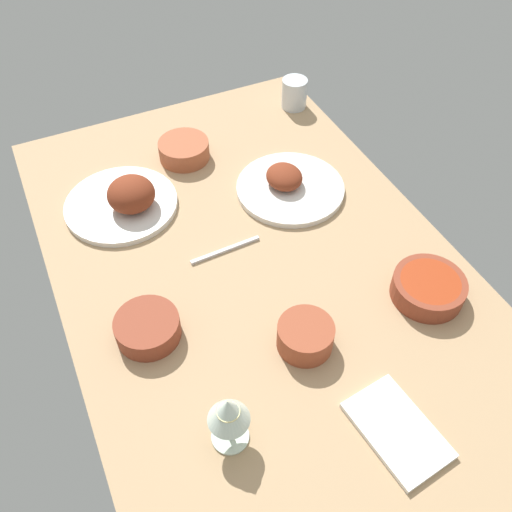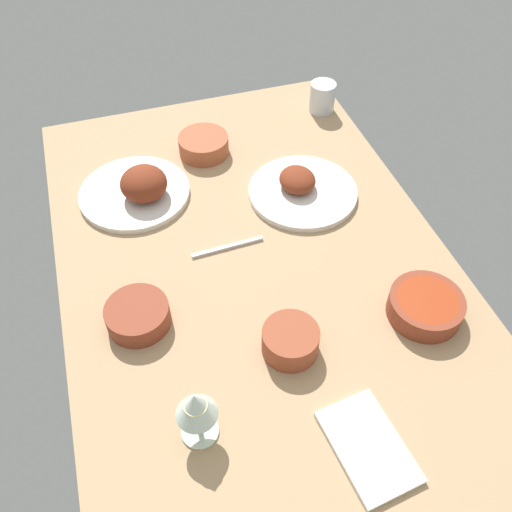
{
  "view_description": "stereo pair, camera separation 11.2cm",
  "coord_description": "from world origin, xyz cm",
  "px_view_note": "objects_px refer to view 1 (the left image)",
  "views": [
    {
      "loc": [
        -76.02,
        35.92,
        101.26
      ],
      "look_at": [
        0.0,
        0.0,
        6.0
      ],
      "focal_mm": 38.42,
      "sensor_mm": 36.0,
      "label": 1
    },
    {
      "loc": [
        -80.11,
        25.52,
        101.26
      ],
      "look_at": [
        0.0,
        0.0,
        6.0
      ],
      "focal_mm": 38.42,
      "sensor_mm": 36.0,
      "label": 2
    }
  ],
  "objects_px": {
    "bowl_potatoes": "(184,149)",
    "wine_glass": "(228,413)",
    "bowl_soup": "(147,327)",
    "spoon_loose": "(225,250)",
    "plate_center_main": "(289,185)",
    "bowl_cream": "(305,335)",
    "water_tumbler": "(294,93)",
    "bowl_sauce": "(428,287)",
    "folded_napkin": "(397,430)",
    "plate_near_viewer": "(126,200)"
  },
  "relations": [
    {
      "from": "bowl_potatoes",
      "to": "water_tumbler",
      "type": "height_order",
      "value": "water_tumbler"
    },
    {
      "from": "bowl_sauce",
      "to": "bowl_soup",
      "type": "xyz_separation_m",
      "value": [
        0.16,
        0.59,
        -0.0
      ]
    },
    {
      "from": "plate_near_viewer",
      "to": "bowl_potatoes",
      "type": "distance_m",
      "value": 0.24
    },
    {
      "from": "bowl_potatoes",
      "to": "plate_center_main",
      "type": "bearing_deg",
      "value": -140.73
    },
    {
      "from": "water_tumbler",
      "to": "bowl_sauce",
      "type": "bearing_deg",
      "value": 174.09
    },
    {
      "from": "bowl_soup",
      "to": "folded_napkin",
      "type": "bearing_deg",
      "value": -138.93
    },
    {
      "from": "plate_near_viewer",
      "to": "bowl_potatoes",
      "type": "xyz_separation_m",
      "value": [
        0.13,
        -0.2,
        -0.0
      ]
    },
    {
      "from": "plate_center_main",
      "to": "bowl_potatoes",
      "type": "distance_m",
      "value": 0.32
    },
    {
      "from": "spoon_loose",
      "to": "plate_center_main",
      "type": "bearing_deg",
      "value": 26.63
    },
    {
      "from": "bowl_soup",
      "to": "spoon_loose",
      "type": "relative_size",
      "value": 0.76
    },
    {
      "from": "wine_glass",
      "to": "spoon_loose",
      "type": "distance_m",
      "value": 0.47
    },
    {
      "from": "spoon_loose",
      "to": "bowl_potatoes",
      "type": "bearing_deg",
      "value": 82.36
    },
    {
      "from": "plate_center_main",
      "to": "spoon_loose",
      "type": "height_order",
      "value": "plate_center_main"
    },
    {
      "from": "bowl_cream",
      "to": "bowl_soup",
      "type": "height_order",
      "value": "bowl_cream"
    },
    {
      "from": "bowl_potatoes",
      "to": "bowl_soup",
      "type": "height_order",
      "value": "bowl_potatoes"
    },
    {
      "from": "bowl_cream",
      "to": "bowl_soup",
      "type": "distance_m",
      "value": 0.33
    },
    {
      "from": "bowl_cream",
      "to": "spoon_loose",
      "type": "distance_m",
      "value": 0.31
    },
    {
      "from": "bowl_sauce",
      "to": "water_tumbler",
      "type": "distance_m",
      "value": 0.79
    },
    {
      "from": "bowl_potatoes",
      "to": "wine_glass",
      "type": "height_order",
      "value": "wine_glass"
    },
    {
      "from": "plate_center_main",
      "to": "bowl_soup",
      "type": "height_order",
      "value": "plate_center_main"
    },
    {
      "from": "spoon_loose",
      "to": "bowl_soup",
      "type": "bearing_deg",
      "value": -150.08
    },
    {
      "from": "plate_near_viewer",
      "to": "wine_glass",
      "type": "relative_size",
      "value": 2.05
    },
    {
      "from": "wine_glass",
      "to": "bowl_soup",
      "type": "bearing_deg",
      "value": 13.28
    },
    {
      "from": "bowl_soup",
      "to": "spoon_loose",
      "type": "height_order",
      "value": "bowl_soup"
    },
    {
      "from": "bowl_sauce",
      "to": "spoon_loose",
      "type": "relative_size",
      "value": 0.9
    },
    {
      "from": "bowl_sauce",
      "to": "spoon_loose",
      "type": "height_order",
      "value": "bowl_sauce"
    },
    {
      "from": "bowl_soup",
      "to": "water_tumbler",
      "type": "height_order",
      "value": "water_tumbler"
    },
    {
      "from": "bowl_cream",
      "to": "plate_near_viewer",
      "type": "bearing_deg",
      "value": 21.22
    },
    {
      "from": "bowl_cream",
      "to": "water_tumbler",
      "type": "height_order",
      "value": "water_tumbler"
    },
    {
      "from": "bowl_soup",
      "to": "bowl_cream",
      "type": "bearing_deg",
      "value": -119.39
    },
    {
      "from": "plate_near_viewer",
      "to": "bowl_cream",
      "type": "xyz_separation_m",
      "value": [
        -0.55,
        -0.21,
        0.0
      ]
    },
    {
      "from": "plate_center_main",
      "to": "folded_napkin",
      "type": "relative_size",
      "value": 1.49
    },
    {
      "from": "plate_center_main",
      "to": "bowl_sauce",
      "type": "height_order",
      "value": "plate_center_main"
    },
    {
      "from": "bowl_cream",
      "to": "wine_glass",
      "type": "distance_m",
      "value": 0.26
    },
    {
      "from": "water_tumbler",
      "to": "spoon_loose",
      "type": "xyz_separation_m",
      "value": [
        -0.47,
        0.43,
        -0.04
      ]
    },
    {
      "from": "plate_near_viewer",
      "to": "bowl_potatoes",
      "type": "bearing_deg",
      "value": -57.17
    },
    {
      "from": "water_tumbler",
      "to": "spoon_loose",
      "type": "distance_m",
      "value": 0.64
    },
    {
      "from": "bowl_cream",
      "to": "spoon_loose",
      "type": "relative_size",
      "value": 0.66
    },
    {
      "from": "plate_near_viewer",
      "to": "spoon_loose",
      "type": "height_order",
      "value": "plate_near_viewer"
    },
    {
      "from": "plate_center_main",
      "to": "spoon_loose",
      "type": "relative_size",
      "value": 1.6
    },
    {
      "from": "plate_center_main",
      "to": "water_tumbler",
      "type": "relative_size",
      "value": 3.13
    },
    {
      "from": "plate_near_viewer",
      "to": "water_tumbler",
      "type": "bearing_deg",
      "value": -69.34
    },
    {
      "from": "bowl_cream",
      "to": "water_tumbler",
      "type": "bearing_deg",
      "value": -26.41
    },
    {
      "from": "folded_napkin",
      "to": "spoon_loose",
      "type": "relative_size",
      "value": 1.07
    },
    {
      "from": "folded_napkin",
      "to": "bowl_sauce",
      "type": "bearing_deg",
      "value": -45.85
    },
    {
      "from": "bowl_sauce",
      "to": "bowl_potatoes",
      "type": "xyz_separation_m",
      "value": [
        0.69,
        0.32,
        0.0
      ]
    },
    {
      "from": "bowl_sauce",
      "to": "wine_glass",
      "type": "height_order",
      "value": "wine_glass"
    },
    {
      "from": "plate_near_viewer",
      "to": "bowl_sauce",
      "type": "relative_size",
      "value": 1.8
    },
    {
      "from": "bowl_cream",
      "to": "water_tumbler",
      "type": "relative_size",
      "value": 1.28
    },
    {
      "from": "wine_glass",
      "to": "water_tumbler",
      "type": "height_order",
      "value": "wine_glass"
    }
  ]
}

